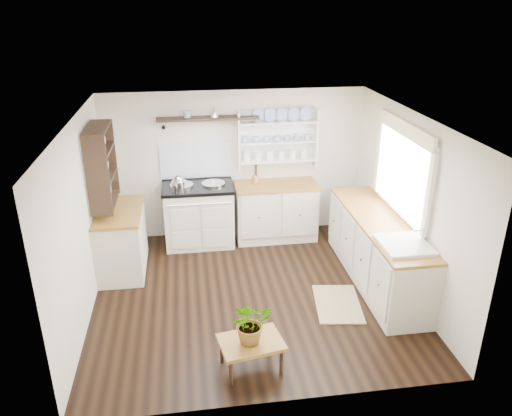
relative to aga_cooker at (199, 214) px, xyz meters
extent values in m
cube|color=black|center=(0.60, -1.57, -0.49)|extent=(4.00, 3.80, 0.01)
cube|color=beige|center=(0.60, 0.33, 0.66)|extent=(4.00, 0.02, 2.30)
cube|color=beige|center=(2.60, -1.57, 0.66)|extent=(0.02, 3.80, 2.30)
cube|color=beige|center=(-1.40, -1.57, 0.66)|extent=(0.02, 3.80, 2.30)
cube|color=white|center=(0.60, -1.57, 1.81)|extent=(4.00, 3.80, 0.01)
cube|color=white|center=(2.56, -1.42, 1.01)|extent=(0.04, 1.40, 1.00)
cube|color=white|center=(2.54, -1.42, 1.01)|extent=(0.02, 1.50, 1.10)
cube|color=#FEFDCB|center=(2.52, -1.42, 1.59)|extent=(0.04, 1.55, 0.18)
cube|color=beige|center=(0.00, 0.00, -0.03)|extent=(1.03, 0.67, 0.91)
cube|color=black|center=(0.00, 0.00, 0.44)|extent=(1.07, 0.71, 0.05)
cylinder|color=silver|center=(-0.24, 0.00, 0.48)|extent=(0.35, 0.35, 0.03)
cylinder|color=silver|center=(0.24, 0.00, 0.48)|extent=(0.35, 0.35, 0.03)
cylinder|color=silver|center=(0.00, -0.37, 0.32)|extent=(0.93, 0.02, 0.02)
cube|color=beige|center=(1.20, 0.03, -0.05)|extent=(1.25, 0.60, 0.88)
cube|color=brown|center=(1.20, 0.03, 0.39)|extent=(1.27, 0.63, 0.04)
cube|color=beige|center=(2.30, -1.47, -0.05)|extent=(0.60, 2.40, 0.88)
cube|color=brown|center=(2.30, -1.47, 0.39)|extent=(0.62, 2.43, 0.04)
cube|color=white|center=(2.30, -2.22, 0.31)|extent=(0.55, 0.60, 0.28)
cylinder|color=silver|center=(2.50, -2.22, 0.51)|extent=(0.02, 0.02, 0.22)
cube|color=beige|center=(-1.10, -0.67, -0.05)|extent=(0.60, 1.10, 0.88)
cube|color=brown|center=(-1.10, -0.67, 0.39)|extent=(0.62, 1.13, 0.04)
cube|color=white|center=(1.25, 0.31, 1.06)|extent=(1.20, 0.03, 0.90)
cube|color=white|center=(1.25, 0.22, 1.06)|extent=(1.20, 0.22, 0.02)
cylinder|color=navy|center=(1.25, 0.23, 1.33)|extent=(0.20, 0.02, 0.20)
cube|color=black|center=(0.20, 0.20, 1.43)|extent=(1.50, 0.24, 0.04)
cone|color=black|center=(-0.45, 0.27, 1.32)|extent=(0.06, 0.20, 0.06)
cone|color=black|center=(0.85, 0.27, 1.32)|extent=(0.06, 0.20, 0.06)
cube|color=black|center=(-1.24, -0.67, 1.06)|extent=(0.28, 0.80, 1.05)
cylinder|color=#A76E3D|center=(0.89, 0.11, 0.48)|extent=(0.10, 0.10, 0.12)
cube|color=brown|center=(0.40, -2.97, -0.16)|extent=(0.70, 0.56, 0.04)
cylinder|color=black|center=(0.17, -3.19, -0.33)|extent=(0.04, 0.04, 0.30)
cylinder|color=black|center=(0.11, -2.84, -0.33)|extent=(0.04, 0.04, 0.30)
cylinder|color=black|center=(0.70, -3.10, -0.33)|extent=(0.04, 0.04, 0.30)
cylinder|color=black|center=(0.63, -2.75, -0.33)|extent=(0.04, 0.04, 0.30)
imported|color=#3F7233|center=(0.40, -2.97, 0.08)|extent=(0.47, 0.43, 0.45)
cube|color=#897950|center=(1.64, -1.97, -0.48)|extent=(0.66, 0.92, 0.02)
camera|label=1|loc=(-0.14, -7.06, 3.09)|focal=35.00mm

